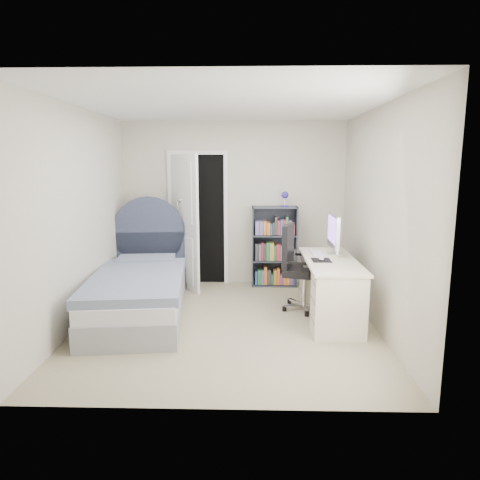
{
  "coord_description": "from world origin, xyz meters",
  "views": [
    {
      "loc": [
        0.27,
        -4.8,
        1.86
      ],
      "look_at": [
        0.14,
        0.13,
        0.98
      ],
      "focal_mm": 32.0,
      "sensor_mm": 36.0,
      "label": 1
    }
  ],
  "objects_px": {
    "desk": "(330,286)",
    "office_chair": "(298,263)",
    "bed": "(140,289)",
    "floor_lamp": "(180,251)",
    "nightstand": "(158,263)",
    "bookcase": "(275,250)"
  },
  "relations": [
    {
      "from": "desk",
      "to": "office_chair",
      "type": "relative_size",
      "value": 1.37
    },
    {
      "from": "desk",
      "to": "office_chair",
      "type": "height_order",
      "value": "desk"
    },
    {
      "from": "bed",
      "to": "office_chair",
      "type": "distance_m",
      "value": 2.02
    },
    {
      "from": "floor_lamp",
      "to": "bed",
      "type": "bearing_deg",
      "value": -104.79
    },
    {
      "from": "bed",
      "to": "nightstand",
      "type": "xyz_separation_m",
      "value": [
        -0.02,
        1.1,
        0.08
      ]
    },
    {
      "from": "floor_lamp",
      "to": "office_chair",
      "type": "bearing_deg",
      "value": -29.52
    },
    {
      "from": "bookcase",
      "to": "desk",
      "type": "bearing_deg",
      "value": -67.25
    },
    {
      "from": "bed",
      "to": "floor_lamp",
      "type": "relative_size",
      "value": 1.73
    },
    {
      "from": "office_chair",
      "to": "floor_lamp",
      "type": "bearing_deg",
      "value": 150.48
    },
    {
      "from": "nightstand",
      "to": "floor_lamp",
      "type": "relative_size",
      "value": 0.44
    },
    {
      "from": "desk",
      "to": "floor_lamp",
      "type": "bearing_deg",
      "value": 147.69
    },
    {
      "from": "office_chair",
      "to": "nightstand",
      "type": "bearing_deg",
      "value": 156.48
    },
    {
      "from": "bed",
      "to": "desk",
      "type": "relative_size",
      "value": 1.57
    },
    {
      "from": "nightstand",
      "to": "desk",
      "type": "height_order",
      "value": "desk"
    },
    {
      "from": "bed",
      "to": "desk",
      "type": "xyz_separation_m",
      "value": [
        2.35,
        -0.11,
        0.09
      ]
    },
    {
      "from": "floor_lamp",
      "to": "bookcase",
      "type": "xyz_separation_m",
      "value": [
        1.44,
        0.14,
        0.0
      ]
    },
    {
      "from": "nightstand",
      "to": "bookcase",
      "type": "height_order",
      "value": "bookcase"
    },
    {
      "from": "bed",
      "to": "desk",
      "type": "distance_m",
      "value": 2.35
    },
    {
      "from": "bookcase",
      "to": "nightstand",
      "type": "bearing_deg",
      "value": -173.21
    },
    {
      "from": "floor_lamp",
      "to": "office_chair",
      "type": "height_order",
      "value": "floor_lamp"
    },
    {
      "from": "bed",
      "to": "floor_lamp",
      "type": "bearing_deg",
      "value": 75.21
    },
    {
      "from": "nightstand",
      "to": "desk",
      "type": "bearing_deg",
      "value": -27.1
    }
  ]
}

